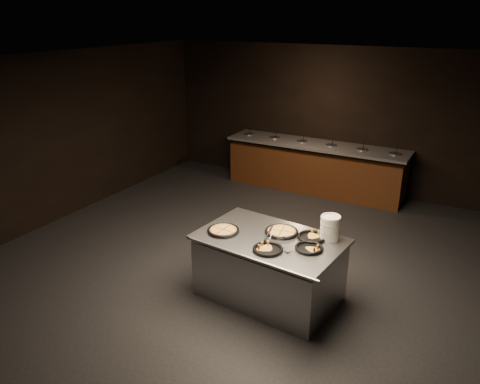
{
  "coord_description": "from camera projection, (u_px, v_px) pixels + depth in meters",
  "views": [
    {
      "loc": [
        3.09,
        -5.22,
        3.51
      ],
      "look_at": [
        0.04,
        0.3,
        1.06
      ],
      "focal_mm": 35.0,
      "sensor_mm": 36.0,
      "label": 1
    }
  ],
  "objects": [
    {
      "name": "room",
      "position": [
        227.0,
        172.0,
        6.4
      ],
      "size": [
        7.02,
        8.02,
        2.92
      ],
      "color": "black",
      "rests_on": "ground"
    },
    {
      "name": "salad_bar",
      "position": [
        314.0,
        170.0,
        9.67
      ],
      "size": [
        3.7,
        0.83,
        1.18
      ],
      "color": "#4D2412",
      "rests_on": "ground"
    },
    {
      "name": "pan_veggie_slices",
      "position": [
        309.0,
        248.0,
        5.57
      ],
      "size": [
        0.34,
        0.34,
        0.04
      ],
      "rotation": [
        0.0,
        0.0,
        -0.58
      ],
      "color": "black",
      "rests_on": "serving_counter"
    },
    {
      "name": "server_right",
      "position": [
        283.0,
        242.0,
        5.6
      ],
      "size": [
        0.28,
        0.23,
        0.16
      ],
      "rotation": [
        0.0,
        0.0,
        -0.61
      ],
      "color": "#B4B7BC",
      "rests_on": "serving_counter"
    },
    {
      "name": "pan_cheese_whole",
      "position": [
        282.0,
        231.0,
        5.98
      ],
      "size": [
        0.43,
        0.43,
        0.04
      ],
      "rotation": [
        0.0,
        0.0,
        0.17
      ],
      "color": "black",
      "rests_on": "serving_counter"
    },
    {
      "name": "pan_cheese_slices_a",
      "position": [
        312.0,
        237.0,
        5.84
      ],
      "size": [
        0.36,
        0.36,
        0.04
      ],
      "rotation": [
        0.0,
        0.0,
        0.97
      ],
      "color": "black",
      "rests_on": "serving_counter"
    },
    {
      "name": "plate_stack",
      "position": [
        330.0,
        228.0,
        5.78
      ],
      "size": [
        0.24,
        0.24,
        0.31
      ],
      "primitive_type": "cylinder",
      "color": "white",
      "rests_on": "serving_counter"
    },
    {
      "name": "server_left",
      "position": [
        270.0,
        234.0,
        5.78
      ],
      "size": [
        0.1,
        0.35,
        0.17
      ],
      "rotation": [
        0.0,
        0.0,
        1.56
      ],
      "color": "#B4B7BC",
      "rests_on": "serving_counter"
    },
    {
      "name": "pan_cheese_slices_b",
      "position": [
        268.0,
        249.0,
        5.54
      ],
      "size": [
        0.36,
        0.36,
        0.04
      ],
      "rotation": [
        0.0,
        0.0,
        1.91
      ],
      "color": "black",
      "rests_on": "serving_counter"
    },
    {
      "name": "pan_veggie_whole",
      "position": [
        223.0,
        230.0,
        6.02
      ],
      "size": [
        0.41,
        0.41,
        0.04
      ],
      "rotation": [
        0.0,
        0.0,
        -0.1
      ],
      "color": "black",
      "rests_on": "serving_counter"
    },
    {
      "name": "serving_counter",
      "position": [
        269.0,
        269.0,
        6.02
      ],
      "size": [
        1.9,
        1.33,
        0.86
      ],
      "rotation": [
        0.0,
        0.0,
        -0.1
      ],
      "color": "#B4B7BC",
      "rests_on": "ground"
    }
  ]
}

